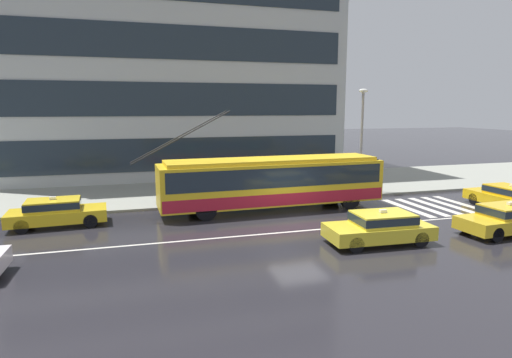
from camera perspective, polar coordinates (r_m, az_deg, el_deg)
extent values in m
plane|color=#252328|center=(20.55, 5.75, -5.88)|extent=(160.00, 160.00, 0.00)
cube|color=gray|center=(29.39, -1.22, -1.02)|extent=(80.00, 10.00, 0.14)
cube|color=beige|center=(24.89, 19.40, -3.65)|extent=(0.44, 4.40, 0.01)
cube|color=beige|center=(25.42, 21.06, -3.48)|extent=(0.44, 4.40, 0.01)
cube|color=beige|center=(25.97, 22.64, -3.31)|extent=(0.44, 4.40, 0.01)
cube|color=beige|center=(26.54, 24.16, -3.15)|extent=(0.44, 4.40, 0.01)
cube|color=beige|center=(27.12, 25.61, -3.00)|extent=(0.44, 4.40, 0.01)
cube|color=silver|center=(19.48, 7.07, -6.76)|extent=(72.00, 0.14, 0.01)
cube|color=yellow|center=(22.81, 2.19, -0.44)|extent=(12.00, 2.83, 2.16)
cube|color=yellow|center=(22.63, 2.21, 2.51)|extent=(11.28, 2.56, 0.20)
cube|color=#1E2833|center=(22.74, 2.19, 0.63)|extent=(11.53, 2.85, 1.00)
cube|color=#AF1B2E|center=(22.94, 2.18, -2.15)|extent=(11.88, 2.86, 0.61)
cube|color=#1E2833|center=(25.37, 14.86, 1.24)|extent=(0.18, 2.19, 1.08)
cube|color=black|center=(25.22, 14.62, 2.47)|extent=(0.21, 1.89, 0.28)
cylinder|color=black|center=(21.69, -10.12, 5.60)|extent=(4.83, 0.20, 2.52)
cylinder|color=black|center=(21.00, -9.86, 5.49)|extent=(4.83, 0.20, 2.52)
cylinder|color=black|center=(25.60, 9.89, -1.71)|extent=(1.05, 0.33, 1.04)
cylinder|color=black|center=(23.73, 12.35, -2.67)|extent=(1.05, 0.33, 1.04)
cylinder|color=black|center=(23.06, -7.74, -2.89)|extent=(1.05, 0.33, 1.04)
cylinder|color=black|center=(20.96, -6.67, -4.12)|extent=(1.05, 0.33, 1.04)
cube|color=yellow|center=(21.90, -24.78, -4.39)|extent=(4.35, 2.03, 0.55)
cube|color=yellow|center=(21.80, -25.32, -3.10)|extent=(2.39, 1.67, 0.48)
cube|color=#1E2833|center=(21.80, -25.32, -3.04)|extent=(2.43, 1.69, 0.31)
cube|color=silver|center=(21.74, -25.38, -2.30)|extent=(0.29, 0.18, 0.12)
cylinder|color=black|center=(22.62, -21.03, -4.24)|extent=(0.63, 0.24, 0.62)
cylinder|color=black|center=(21.08, -21.11, -5.21)|extent=(0.63, 0.24, 0.62)
cylinder|color=black|center=(22.88, -28.09, -4.58)|extent=(0.63, 0.24, 0.62)
cylinder|color=black|center=(21.37, -28.68, -5.57)|extent=(0.63, 0.24, 0.62)
cube|color=yellow|center=(26.85, 30.44, -2.40)|extent=(1.91, 4.63, 0.55)
cube|color=#F0B10F|center=(26.65, 30.82, -1.38)|extent=(1.60, 2.52, 0.48)
cube|color=#1E2833|center=(26.64, 30.83, -1.33)|extent=(1.62, 2.56, 0.31)
cube|color=silver|center=(26.60, 30.88, -0.73)|extent=(0.17, 0.28, 0.12)
cylinder|color=black|center=(27.33, 26.95, -2.35)|extent=(0.22, 0.63, 0.62)
cylinder|color=black|center=(28.45, 29.20, -2.10)|extent=(0.22, 0.63, 0.62)
cube|color=yellow|center=(18.08, 15.92, -6.68)|extent=(4.29, 2.02, 0.55)
cube|color=yellow|center=(18.03, 16.46, -5.06)|extent=(2.34, 1.68, 0.48)
cube|color=#1E2833|center=(18.02, 16.46, -4.99)|extent=(2.38, 1.70, 0.31)
cube|color=silver|center=(17.96, 16.51, -4.10)|extent=(0.29, 0.17, 0.12)
cylinder|color=black|center=(16.81, 13.10, -8.50)|extent=(0.63, 0.23, 0.62)
cylinder|color=black|center=(18.21, 10.78, -7.01)|extent=(0.63, 0.23, 0.62)
cylinder|color=black|center=(18.20, 21.01, -7.50)|extent=(0.63, 0.23, 0.62)
cylinder|color=black|center=(19.50, 18.28, -6.22)|extent=(0.63, 0.23, 0.62)
cube|color=gold|center=(21.63, 30.22, -4.98)|extent=(4.31, 2.01, 0.55)
cube|color=gold|center=(21.65, 30.63, -3.60)|extent=(2.36, 1.66, 0.48)
cube|color=#1E2833|center=(21.65, 30.63, -3.54)|extent=(2.40, 1.68, 0.31)
cube|color=silver|center=(21.59, 30.69, -2.80)|extent=(0.29, 0.18, 0.12)
cylinder|color=black|center=(20.15, 29.29, -6.47)|extent=(0.63, 0.23, 0.62)
cylinder|color=black|center=(21.18, 26.09, -5.49)|extent=(0.63, 0.23, 0.62)
cylinder|color=#505048|center=(27.25, 7.61, -0.89)|extent=(0.14, 0.14, 0.84)
cylinder|color=#505048|center=(27.19, 7.30, -0.90)|extent=(0.14, 0.14, 0.84)
cylinder|color=#4B3032|center=(27.10, 7.49, 0.62)|extent=(0.36, 0.36, 0.61)
sphere|color=tan|center=(27.03, 7.50, 1.50)|extent=(0.23, 0.23, 0.23)
cone|color=#30864C|center=(26.95, 7.28, 2.11)|extent=(1.37, 1.37, 0.28)
cylinder|color=#333333|center=(27.02, 7.26, 1.00)|extent=(0.02, 0.02, 0.78)
cylinder|color=navy|center=(26.37, -1.88, -1.15)|extent=(0.14, 0.14, 0.84)
cylinder|color=navy|center=(26.39, -2.22, -1.15)|extent=(0.14, 0.14, 0.84)
cylinder|color=navy|center=(26.25, -2.06, 0.44)|extent=(0.47, 0.47, 0.64)
sphere|color=tan|center=(26.18, -2.06, 1.37)|extent=(0.23, 0.23, 0.23)
cone|color=black|center=(26.13, -1.81, 2.01)|extent=(1.16, 1.16, 0.27)
cylinder|color=#333333|center=(26.20, -1.80, 0.86)|extent=(0.02, 0.02, 0.79)
cylinder|color=brown|center=(25.60, -5.11, -1.46)|extent=(0.14, 0.14, 0.89)
cylinder|color=brown|center=(25.75, -5.05, -1.39)|extent=(0.14, 0.14, 0.89)
cylinder|color=#512E30|center=(25.55, -5.10, 0.17)|extent=(0.46, 0.46, 0.56)
sphere|color=#CFAA8B|center=(25.49, -5.12, 1.05)|extent=(0.24, 0.24, 0.24)
cone|color=#338D50|center=(25.56, -5.08, 1.75)|extent=(1.31, 1.31, 0.25)
cylinder|color=#333333|center=(25.63, -5.07, 0.64)|extent=(0.02, 0.02, 0.75)
cylinder|color=gray|center=(27.89, 13.80, 4.70)|extent=(0.16, 0.16, 6.18)
ellipsoid|color=silver|center=(27.82, 14.07, 11.30)|extent=(0.60, 0.32, 0.24)
cube|color=#ABB0B1|center=(39.14, -11.88, 18.35)|extent=(26.10, 15.22, 23.17)
cube|color=#1E2833|center=(31.23, -10.18, 3.27)|extent=(24.53, 0.06, 2.32)
cube|color=#1E2833|center=(31.05, -10.39, 10.37)|extent=(24.53, 0.06, 2.32)
cube|color=#1E2833|center=(31.36, -10.61, 17.43)|extent=(24.53, 0.06, 2.32)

